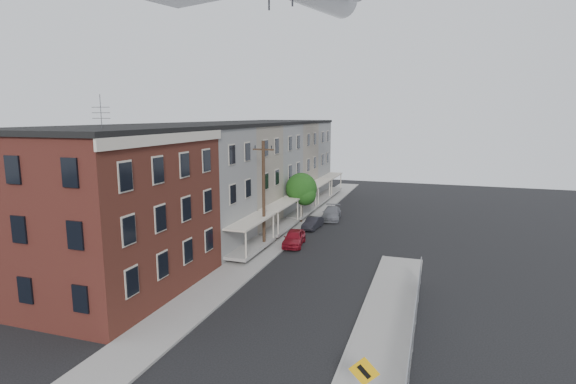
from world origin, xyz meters
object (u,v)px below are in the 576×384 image
Objects in this scene: car_near at (294,238)px; car_far at (332,213)px; warning_sign at (364,381)px; utility_pole at (264,194)px; street_tree at (302,190)px; car_mid at (313,223)px.

car_near is 10.57m from car_far.
utility_pole is (-11.20, 19.03, 2.79)m from warning_sign.
street_tree reaches higher than car_mid.
street_tree reaches higher than warning_sign.
utility_pole is at bearing 120.48° from warning_sign.
street_tree is at bearing 94.34° from car_near.
street_tree is 4.53m from car_far.
car_near is (2.00, 1.90, -4.00)m from utility_pole.
car_far is at bearing 44.88° from street_tree.
car_near is at bearing -78.22° from street_tree.
warning_sign reaches higher than car_far.
car_near is 1.16× the size of car_mid.
utility_pole is 10.00m from street_tree.
car_mid is at bearing 75.86° from utility_pole.
car_far is (2.53, 2.52, -2.79)m from street_tree.
street_tree is 3.88m from car_mid.
street_tree is 1.30× the size of car_near.
utility_pole is 1.73× the size of street_tree.
street_tree is (0.33, 9.92, -1.22)m from utility_pole.
street_tree is (-10.87, 28.95, 1.57)m from warning_sign.
car_mid is (2.00, 7.94, -4.11)m from utility_pole.
car_far is (0.85, 4.50, 0.09)m from car_mid.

